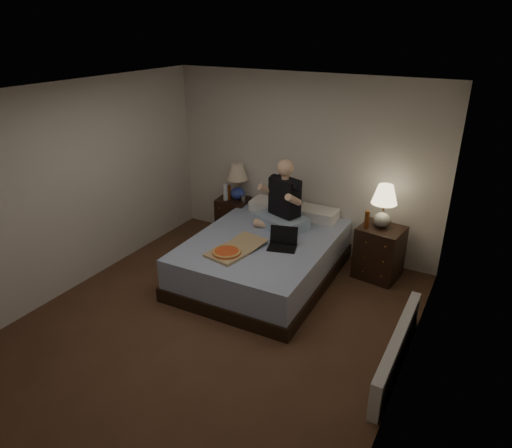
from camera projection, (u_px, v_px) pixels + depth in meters
The scene contains 19 objects.
floor at pixel (217, 321), 5.15m from camera, with size 4.00×4.50×0.00m, color brown.
ceiling at pixel (208, 93), 4.14m from camera, with size 4.00×4.50×0.00m, color white.
wall_back at pixel (302, 164), 6.44m from camera, with size 4.00×2.50×0.00m, color silver.
wall_front at pixel (12, 345), 2.85m from camera, with size 4.00×2.50×0.00m, color silver.
wall_left at pixel (76, 188), 5.53m from camera, with size 4.50×2.50×0.00m, color silver.
wall_right at pixel (415, 267), 3.76m from camera, with size 4.50×2.50×0.00m, color silver.
bed at pixel (263, 257), 5.96m from camera, with size 1.67×2.23×0.56m, color #556EAB.
nightstand_left at pixel (234, 217), 7.12m from camera, with size 0.47×0.42×0.61m, color black.
nightstand_right at pixel (379, 252), 5.93m from camera, with size 0.54×0.48×0.70m, color black.
lamp_left at pixel (237, 182), 6.85m from camera, with size 0.32×0.32×0.56m, color #283895, non-canonical shape.
lamp_right at pixel (384, 206), 5.71m from camera, with size 0.32×0.32×0.56m, color gray, non-canonical shape.
water_bottle at pixel (225, 192), 6.89m from camera, with size 0.07×0.07×0.25m, color silver.
soda_can at pixel (243, 198), 6.86m from camera, with size 0.07×0.07×0.10m, color #9FA09C.
beer_bottle_left at pixel (229, 192), 6.91m from camera, with size 0.06×0.06×0.23m, color #5B290D.
beer_bottle_right at pixel (367, 220), 5.74m from camera, with size 0.06×0.06×0.23m, color #5F2E0D.
person at pixel (282, 195), 5.97m from camera, with size 0.66×0.52×0.93m, color black, non-canonical shape.
laptop at pixel (282, 239), 5.53m from camera, with size 0.34×0.28×0.24m, color black, non-canonical shape.
pizza_box at pixel (226, 253), 5.39m from camera, with size 0.40×0.76×0.08m, color tan, non-canonical shape.
radiator at pixel (397, 349), 4.40m from camera, with size 0.10×1.60×0.40m, color silver.
Camera 1 is at (2.45, -3.51, 3.10)m, focal length 32.00 mm.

